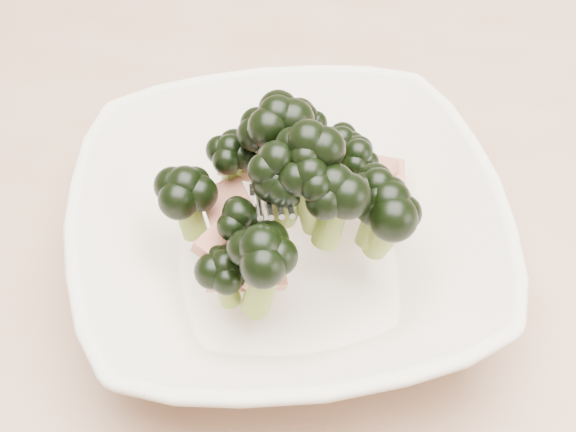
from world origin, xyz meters
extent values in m
cube|color=tan|center=(0.00, 0.00, 0.73)|extent=(1.20, 0.80, 0.04)
imported|color=beige|center=(-0.05, -0.06, 0.78)|extent=(0.33, 0.33, 0.06)
cylinder|color=olive|center=(-0.07, -0.09, 0.81)|extent=(0.02, 0.02, 0.03)
ellipsoid|color=black|center=(-0.07, -0.09, 0.83)|extent=(0.03, 0.03, 0.03)
cylinder|color=olive|center=(-0.08, -0.11, 0.79)|extent=(0.02, 0.02, 0.03)
ellipsoid|color=black|center=(-0.08, -0.11, 0.81)|extent=(0.03, 0.03, 0.03)
cylinder|color=olive|center=(-0.05, -0.07, 0.83)|extent=(0.02, 0.02, 0.04)
ellipsoid|color=black|center=(-0.05, -0.07, 0.85)|extent=(0.04, 0.04, 0.03)
cylinder|color=olive|center=(-0.05, -0.12, 0.80)|extent=(0.03, 0.02, 0.05)
ellipsoid|color=black|center=(-0.05, -0.12, 0.83)|extent=(0.04, 0.04, 0.03)
cylinder|color=olive|center=(0.00, -0.06, 0.81)|extent=(0.02, 0.02, 0.04)
ellipsoid|color=black|center=(0.00, -0.06, 0.83)|extent=(0.03, 0.03, 0.03)
cylinder|color=olive|center=(-0.07, -0.03, 0.81)|extent=(0.02, 0.02, 0.05)
ellipsoid|color=black|center=(-0.07, -0.03, 0.84)|extent=(0.04, 0.04, 0.03)
cylinder|color=olive|center=(-0.04, -0.06, 0.84)|extent=(0.02, 0.02, 0.04)
ellipsoid|color=black|center=(-0.04, -0.06, 0.86)|extent=(0.04, 0.04, 0.03)
cylinder|color=olive|center=(-0.09, -0.04, 0.80)|extent=(0.02, 0.01, 0.03)
ellipsoid|color=black|center=(-0.09, -0.04, 0.82)|extent=(0.03, 0.03, 0.02)
cylinder|color=olive|center=(0.01, -0.07, 0.80)|extent=(0.03, 0.03, 0.05)
ellipsoid|color=black|center=(0.01, -0.07, 0.83)|extent=(0.04, 0.04, 0.03)
cylinder|color=olive|center=(-0.05, -0.07, 0.82)|extent=(0.02, 0.02, 0.04)
ellipsoid|color=black|center=(-0.05, -0.07, 0.85)|extent=(0.04, 0.04, 0.03)
cylinder|color=olive|center=(-0.06, -0.04, 0.82)|extent=(0.02, 0.02, 0.05)
ellipsoid|color=black|center=(-0.06, -0.04, 0.85)|extent=(0.04, 0.04, 0.03)
cylinder|color=olive|center=(-0.05, -0.02, 0.82)|extent=(0.02, 0.02, 0.04)
ellipsoid|color=black|center=(-0.05, -0.02, 0.84)|extent=(0.03, 0.03, 0.03)
cylinder|color=olive|center=(-0.05, -0.01, 0.79)|extent=(0.02, 0.01, 0.03)
ellipsoid|color=black|center=(-0.05, -0.01, 0.81)|extent=(0.03, 0.03, 0.03)
cylinder|color=olive|center=(-0.01, -0.02, 0.80)|extent=(0.02, 0.02, 0.04)
ellipsoid|color=black|center=(-0.01, -0.02, 0.82)|extent=(0.03, 0.03, 0.02)
cylinder|color=olive|center=(-0.11, -0.07, 0.80)|extent=(0.02, 0.02, 0.04)
ellipsoid|color=black|center=(-0.11, -0.07, 0.82)|extent=(0.04, 0.04, 0.03)
cylinder|color=olive|center=(-0.03, -0.01, 0.79)|extent=(0.02, 0.02, 0.04)
ellipsoid|color=black|center=(-0.03, -0.01, 0.82)|extent=(0.03, 0.03, 0.02)
cylinder|color=olive|center=(-0.02, -0.08, 0.82)|extent=(0.02, 0.02, 0.04)
ellipsoid|color=black|center=(-0.02, -0.08, 0.85)|extent=(0.04, 0.04, 0.03)
cylinder|color=olive|center=(-0.04, -0.08, 0.83)|extent=(0.02, 0.02, 0.04)
ellipsoid|color=black|center=(-0.04, -0.08, 0.85)|extent=(0.03, 0.03, 0.03)
cube|color=maroon|center=(0.00, -0.02, 0.80)|extent=(0.04, 0.03, 0.02)
cube|color=maroon|center=(-0.01, -0.03, 0.80)|extent=(0.04, 0.05, 0.02)
cube|color=maroon|center=(-0.07, -0.10, 0.80)|extent=(0.05, 0.04, 0.02)
cube|color=maroon|center=(-0.09, -0.06, 0.80)|extent=(0.05, 0.05, 0.02)
cube|color=maroon|center=(-0.07, -0.10, 0.79)|extent=(0.05, 0.04, 0.02)
cube|color=maroon|center=(-0.08, -0.01, 0.80)|extent=(0.04, 0.05, 0.01)
camera|label=1|loc=(0.01, -0.38, 1.15)|focal=50.00mm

